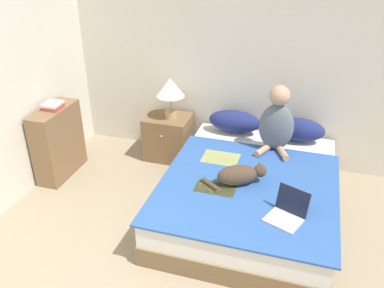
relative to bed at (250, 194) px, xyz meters
name	(u,v)px	position (x,y,z in m)	size (l,w,h in m)	color
wall_back	(246,58)	(-0.31, 1.13, 1.06)	(5.21, 0.05, 2.55)	beige
bed	(250,194)	(0.00, 0.00, 0.00)	(1.66, 2.11, 0.44)	brown
pillow_near	(235,121)	(-0.36, 0.90, 0.36)	(0.61, 0.27, 0.26)	navy
pillow_far	(297,129)	(0.36, 0.90, 0.36)	(0.61, 0.27, 0.26)	navy
person_sitting	(277,122)	(0.15, 0.60, 0.55)	(0.38, 0.37, 0.73)	slate
cat_tabby	(240,175)	(-0.08, -0.18, 0.33)	(0.59, 0.36, 0.20)	#473828
laptop_open	(287,213)	(0.39, -0.58, 0.28)	(0.37, 0.37, 0.25)	#B7B7BC
nightstand	(168,137)	(-1.18, 0.83, 0.06)	(0.54, 0.47, 0.55)	brown
table_lamp	(170,89)	(-1.14, 0.83, 0.70)	(0.34, 0.34, 0.50)	tan
bookshelf	(58,142)	(-2.25, 0.08, 0.20)	(0.26, 0.68, 0.83)	brown
book_stack_top	(53,106)	(-2.25, 0.09, 0.65)	(0.19, 0.21, 0.07)	#B24238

